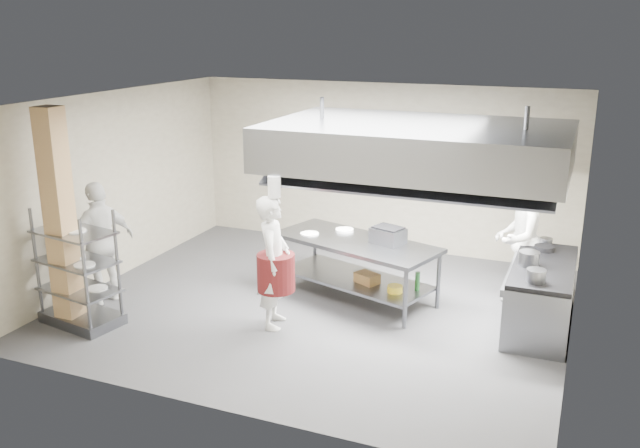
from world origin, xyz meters
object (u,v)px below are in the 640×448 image
at_px(cooking_range, 541,297).
at_px(stockpot, 529,258).
at_px(chef_line, 516,237).
at_px(chef_plating, 101,243).
at_px(chef_head, 274,262).
at_px(griddle, 388,236).
at_px(pass_rack, 77,267).
at_px(island, 355,269).

bearing_deg(cooking_range, stockpot, -149.33).
height_order(chef_line, stockpot, chef_line).
bearing_deg(stockpot, chef_plating, -166.43).
height_order(cooking_range, chef_head, chef_head).
bearing_deg(griddle, chef_line, 45.25).
distance_m(pass_rack, griddle, 4.37).
bearing_deg(island, chef_line, 39.86).
bearing_deg(griddle, chef_plating, -138.34).
height_order(pass_rack, cooking_range, pass_rack).
height_order(island, cooking_range, island).
xyz_separation_m(pass_rack, chef_line, (5.40, 3.18, 0.14)).
relative_size(pass_rack, griddle, 3.62).
bearing_deg(cooking_range, griddle, 178.47).
distance_m(chef_line, chef_plating, 6.11).
xyz_separation_m(island, stockpot, (2.48, -0.11, 0.54)).
bearing_deg(stockpot, cooking_range, 30.67).
xyz_separation_m(pass_rack, griddle, (3.68, 2.35, 0.20)).
relative_size(chef_head, chef_line, 0.96).
height_order(island, pass_rack, pass_rack).
bearing_deg(chef_line, island, -56.59).
xyz_separation_m(island, griddle, (0.47, 0.06, 0.57)).
distance_m(island, griddle, 0.74).
distance_m(chef_plating, griddle, 4.20).
bearing_deg(chef_head, pass_rack, 95.56).
bearing_deg(island, pass_rack, -127.10).
height_order(chef_head, griddle, chef_head).
relative_size(island, stockpot, 9.12).
xyz_separation_m(cooking_range, chef_line, (-0.48, 0.90, 0.54)).
bearing_deg(stockpot, island, 177.45).
height_order(pass_rack, chef_plating, chef_plating).
distance_m(cooking_range, stockpot, 0.62).
bearing_deg(chef_head, chef_plating, 78.97).
distance_m(cooking_range, chef_head, 3.67).
distance_m(pass_rack, chef_head, 2.68).
height_order(island, griddle, griddle).
xyz_separation_m(island, cooking_range, (2.67, 0.01, -0.04)).
distance_m(cooking_range, chef_line, 1.15).
bearing_deg(stockpot, chef_head, -159.06).
height_order(chef_head, stockpot, chef_head).
height_order(island, chef_head, chef_head).
distance_m(island, chef_plating, 3.76).
height_order(pass_rack, chef_head, chef_head).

